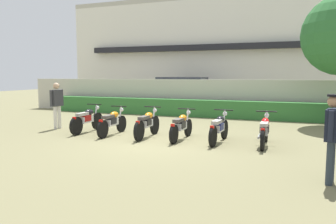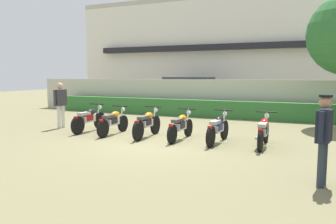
% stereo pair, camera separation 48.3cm
% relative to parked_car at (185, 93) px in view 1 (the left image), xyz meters
% --- Properties ---
extents(ground, '(60.00, 60.00, 0.00)m').
position_rel_parked_car_xyz_m(ground, '(2.21, -9.63, -0.94)').
color(ground, olive).
extents(building, '(22.72, 6.50, 7.09)m').
position_rel_parked_car_xyz_m(building, '(2.21, 5.30, 2.61)').
color(building, silver).
rests_on(building, ground).
extents(compound_wall, '(21.59, 0.30, 1.79)m').
position_rel_parked_car_xyz_m(compound_wall, '(2.21, -2.32, -0.04)').
color(compound_wall, '#BCB7A8').
rests_on(compound_wall, ground).
extents(hedge_row, '(17.27, 0.70, 0.82)m').
position_rel_parked_car_xyz_m(hedge_row, '(2.21, -3.02, -0.53)').
color(hedge_row, '#337033').
rests_on(hedge_row, ground).
extents(parked_car, '(4.51, 2.08, 1.89)m').
position_rel_parked_car_xyz_m(parked_car, '(0.00, 0.00, 0.00)').
color(parked_car, silver).
rests_on(parked_car, ground).
extents(motorcycle_in_row_0, '(0.60, 1.90, 0.97)m').
position_rel_parked_car_xyz_m(motorcycle_in_row_0, '(-0.77, -8.72, -0.48)').
color(motorcycle_in_row_0, black).
rests_on(motorcycle_in_row_0, ground).
extents(motorcycle_in_row_1, '(0.60, 1.85, 0.95)m').
position_rel_parked_car_xyz_m(motorcycle_in_row_1, '(0.34, -8.87, -0.49)').
color(motorcycle_in_row_1, black).
rests_on(motorcycle_in_row_1, ground).
extents(motorcycle_in_row_2, '(0.60, 1.93, 0.98)m').
position_rel_parked_car_xyz_m(motorcycle_in_row_2, '(1.63, -8.87, -0.48)').
color(motorcycle_in_row_2, black).
rests_on(motorcycle_in_row_2, ground).
extents(motorcycle_in_row_3, '(0.60, 1.91, 0.94)m').
position_rel_parked_car_xyz_m(motorcycle_in_row_3, '(2.78, -8.82, -0.50)').
color(motorcycle_in_row_3, black).
rests_on(motorcycle_in_row_3, ground).
extents(motorcycle_in_row_4, '(0.60, 1.92, 0.96)m').
position_rel_parked_car_xyz_m(motorcycle_in_row_4, '(3.97, -8.83, -0.49)').
color(motorcycle_in_row_4, black).
rests_on(motorcycle_in_row_4, ground).
extents(motorcycle_in_row_5, '(0.60, 1.90, 0.96)m').
position_rel_parked_car_xyz_m(motorcycle_in_row_5, '(5.29, -8.84, -0.49)').
color(motorcycle_in_row_5, black).
rests_on(motorcycle_in_row_5, ground).
extents(inspector_person, '(0.23, 0.69, 1.73)m').
position_rel_parked_car_xyz_m(inspector_person, '(-2.26, -8.46, 0.10)').
color(inspector_person, silver).
rests_on(inspector_person, ground).
extents(officer_0, '(0.31, 0.66, 1.67)m').
position_rel_parked_car_xyz_m(officer_0, '(6.72, -11.82, 0.05)').
color(officer_0, '#28333D').
rests_on(officer_0, ground).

